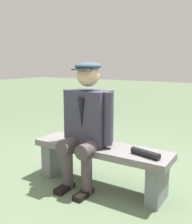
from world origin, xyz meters
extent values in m
plane|color=#55694C|center=(0.00, 0.00, 0.00)|extent=(30.00, 30.00, 0.00)
cube|color=slate|center=(0.00, 0.00, 0.41)|extent=(1.48, 0.39, 0.07)
cube|color=slate|center=(-0.62, 0.00, 0.19)|extent=(0.13, 0.33, 0.38)
cube|color=slate|center=(0.62, 0.00, 0.19)|extent=(0.13, 0.33, 0.38)
cube|color=#383649|center=(0.14, 0.00, 0.74)|extent=(0.43, 0.27, 0.55)
cylinder|color=#1E2338|center=(0.14, 0.00, 0.98)|extent=(0.23, 0.23, 0.06)
cone|color=black|center=(0.14, 0.14, 0.80)|extent=(0.07, 0.07, 0.30)
sphere|color=#DBAD8C|center=(0.14, 0.02, 1.17)|extent=(0.23, 0.23, 0.23)
ellipsoid|color=#314355|center=(0.14, 0.02, 1.26)|extent=(0.27, 0.27, 0.08)
cube|color=#314355|center=(0.14, 0.13, 1.23)|extent=(0.19, 0.11, 0.02)
cylinder|color=#463C40|center=(0.02, 0.12, 0.46)|extent=(0.15, 0.42, 0.15)
cylinder|color=#463C40|center=(0.02, 0.23, 0.23)|extent=(0.11, 0.11, 0.46)
cube|color=black|center=(0.02, 0.29, 0.03)|extent=(0.10, 0.24, 0.05)
cylinder|color=#383649|center=(-0.11, 0.04, 0.75)|extent=(0.11, 0.12, 0.53)
cylinder|color=#463C40|center=(0.25, 0.12, 0.46)|extent=(0.15, 0.42, 0.15)
cylinder|color=#463C40|center=(0.25, 0.23, 0.23)|extent=(0.11, 0.11, 0.46)
cube|color=black|center=(0.25, 0.29, 0.03)|extent=(0.10, 0.24, 0.05)
cylinder|color=#383649|center=(0.38, 0.04, 0.75)|extent=(0.10, 0.11, 0.53)
cylinder|color=black|center=(-0.51, 0.06, 0.48)|extent=(0.30, 0.13, 0.06)
camera|label=1|loc=(-1.31, 2.21, 1.30)|focal=41.48mm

